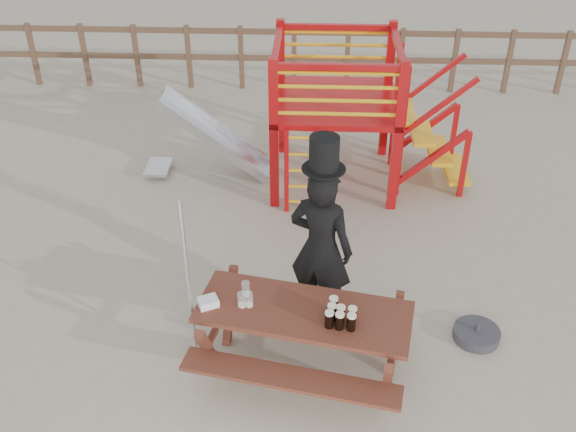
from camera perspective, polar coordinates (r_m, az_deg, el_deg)
The scene contains 10 objects.
ground at distance 6.71m, azimuth 2.50°, elevation -11.99°, with size 60.00×60.00×0.00m, color tan.
back_fence at distance 12.39m, azimuth 2.92°, elevation 14.36°, with size 15.09×0.09×1.20m.
playground_fort at distance 9.08m, azimuth 3.69°, elevation 9.31°, with size 4.71×1.84×2.10m.
picnic_table at distance 6.20m, azimuth 1.38°, elevation -10.33°, with size 2.22×1.73×0.77m.
man_with_hat at distance 6.47m, azimuth 2.95°, elevation -2.55°, with size 0.79×0.66×2.18m.
metal_pole at distance 5.97m, azimuth -8.80°, elevation -6.59°, with size 0.04×0.04×1.95m, color #B2B2B7.
parasol_base at distance 7.08m, azimuth 16.40°, elevation -10.03°, with size 0.48×0.48×0.20m.
paper_bag at distance 6.07m, azimuth -7.11°, elevation -7.61°, with size 0.18×0.14×0.08m, color white.
stout_pints at distance 5.84m, azimuth 4.61°, elevation -8.80°, with size 0.29×0.30×0.17m.
empty_glasses at distance 6.06m, azimuth -3.80°, elevation -7.14°, with size 0.15×0.24×0.15m.
Camera 1 is at (-0.07, -4.71, 4.77)m, focal length 40.00 mm.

